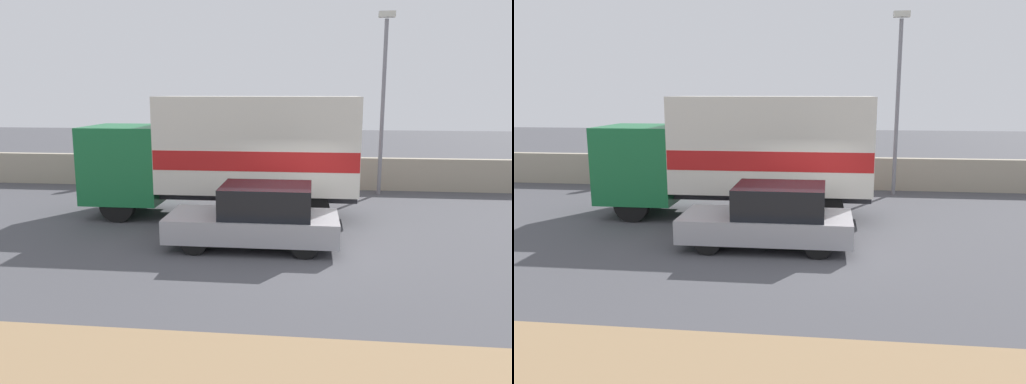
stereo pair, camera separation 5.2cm
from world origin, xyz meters
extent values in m
plane|color=#47474C|center=(0.00, 0.00, 0.00)|extent=(80.00, 80.00, 0.00)
cube|color=#A39984|center=(0.00, 7.85, 0.62)|extent=(60.00, 0.35, 1.24)
cylinder|color=slate|center=(2.96, 7.01, 3.11)|extent=(0.14, 0.14, 6.23)
cube|color=beige|center=(2.96, 7.01, 6.38)|extent=(0.56, 0.28, 0.20)
cube|color=#196B38|center=(-5.11, 3.02, 1.59)|extent=(2.29, 2.36, 2.25)
cube|color=black|center=(-6.24, 3.02, 2.04)|extent=(0.06, 2.01, 0.99)
cube|color=#2D2D33|center=(-1.10, 3.02, 0.74)|extent=(5.73, 1.32, 0.25)
cube|color=silver|center=(-1.10, 3.02, 2.23)|extent=(5.73, 2.40, 2.73)
cube|color=red|center=(-1.10, 3.02, 1.85)|extent=(5.70, 2.42, 0.55)
cylinder|color=black|center=(-5.11, 2.01, 0.52)|extent=(1.03, 0.28, 1.03)
cylinder|color=black|center=(-5.11, 4.04, 0.52)|extent=(1.03, 0.28, 1.03)
cylinder|color=black|center=(0.47, 2.01, 0.52)|extent=(1.03, 0.28, 1.03)
cylinder|color=black|center=(0.47, 4.04, 0.52)|extent=(1.03, 0.28, 1.03)
cylinder|color=black|center=(-0.67, 2.01, 0.52)|extent=(1.03, 0.28, 1.03)
cylinder|color=black|center=(-0.67, 4.04, 0.52)|extent=(1.03, 0.28, 1.03)
cube|color=#9E9EA3|center=(-0.94, 0.08, 0.52)|extent=(4.12, 1.81, 0.57)
cube|color=black|center=(-0.61, 0.08, 1.17)|extent=(2.14, 1.66, 0.73)
cylinder|color=black|center=(-2.21, -0.70, 0.31)|extent=(0.62, 0.20, 0.62)
cylinder|color=black|center=(-2.21, 0.87, 0.31)|extent=(0.62, 0.20, 0.62)
cylinder|color=black|center=(0.34, -0.70, 0.31)|extent=(0.62, 0.20, 0.62)
cylinder|color=black|center=(0.34, 0.87, 0.31)|extent=(0.62, 0.20, 0.62)
cylinder|color=#1E1E2D|center=(-7.96, 7.34, 0.40)|extent=(0.29, 0.29, 0.81)
cylinder|color=black|center=(-7.96, 7.34, 1.15)|extent=(0.37, 0.37, 0.67)
sphere|color=tan|center=(-7.96, 7.34, 1.59)|extent=(0.22, 0.22, 0.22)
camera|label=1|loc=(0.45, -11.56, 3.69)|focal=35.00mm
camera|label=2|loc=(0.50, -11.56, 3.69)|focal=35.00mm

